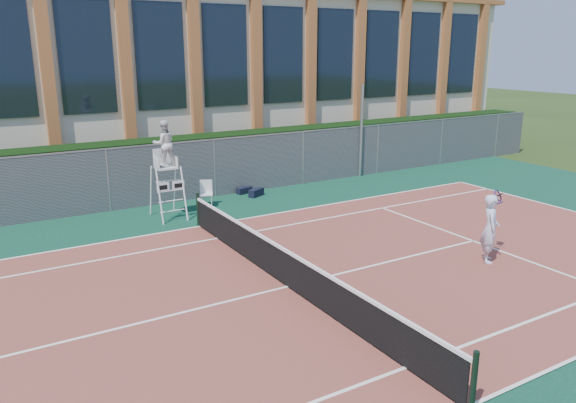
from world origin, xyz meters
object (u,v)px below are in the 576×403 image
steel_pole (361,131)px  tennis_player (490,228)px  plastic_chair (206,191)px  umpire_chair (164,146)px

steel_pole → tennis_player: bearing=-109.3°
steel_pole → tennis_player: (-3.50, -10.02, -1.07)m
steel_pole → plastic_chair: 8.00m
umpire_chair → tennis_player: bearing=-54.5°
steel_pole → umpire_chair: (-9.46, -1.66, 0.41)m
steel_pole → umpire_chair: size_ratio=1.21×
plastic_chair → tennis_player: size_ratio=0.51×
steel_pole → plastic_chair: bearing=-172.4°
steel_pole → umpire_chair: 9.62m
steel_pole → umpire_chair: steel_pole is taller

